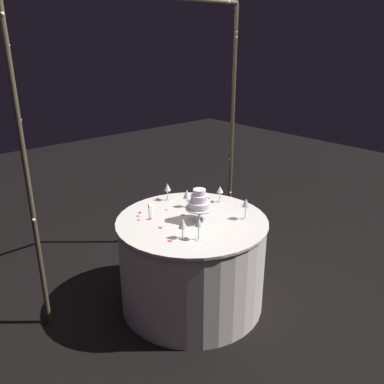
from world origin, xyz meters
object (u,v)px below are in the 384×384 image
object	(u,v)px
tiered_cake	(199,202)
wine_glass_5	(168,188)
wine_glass_3	(187,194)
wine_glass_4	(246,204)
wine_glass_2	(199,223)
decorative_arch	(147,109)
wine_glass_1	(183,224)
wine_glass_0	(220,190)
main_table	(192,262)
cake_knife	(151,210)

from	to	relation	value
tiered_cake	wine_glass_5	size ratio (longest dim) A/B	1.66
wine_glass_3	wine_glass_4	xyz separation A→B (m)	(0.18, -0.49, 0.02)
wine_glass_2	wine_glass_5	distance (m)	0.79
decorative_arch	wine_glass_1	distance (m)	1.04
wine_glass_1	wine_glass_4	xyz separation A→B (m)	(0.58, -0.08, 0.02)
tiered_cake	wine_glass_0	world-z (taller)	tiered_cake
main_table	tiered_cake	size ratio (longest dim) A/B	4.61
cake_knife	wine_glass_0	bearing A→B (deg)	-23.98
tiered_cake	main_table	bearing A→B (deg)	124.48
wine_glass_4	wine_glass_2	bearing A→B (deg)	-178.48
cake_knife	wine_glass_1	bearing A→B (deg)	-102.00
wine_glass_1	cake_knife	world-z (taller)	wine_glass_1
wine_glass_0	wine_glass_5	world-z (taller)	wine_glass_5
wine_glass_1	wine_glass_4	size ratio (longest dim) A/B	0.89
decorative_arch	tiered_cake	world-z (taller)	decorative_arch
wine_glass_0	wine_glass_2	size ratio (longest dim) A/B	0.85
main_table	wine_glass_3	xyz separation A→B (m)	(0.14, 0.22, 0.49)
wine_glass_1	wine_glass_5	size ratio (longest dim) A/B	0.97
wine_glass_1	wine_glass_5	distance (m)	0.73
wine_glass_3	tiered_cake	bearing A→B (deg)	-111.83
wine_glass_1	decorative_arch	bearing A→B (deg)	71.01
decorative_arch	wine_glass_0	size ratio (longest dim) A/B	16.72
tiered_cake	wine_glass_5	bearing A→B (deg)	81.05
wine_glass_0	wine_glass_3	world-z (taller)	wine_glass_3
wine_glass_0	wine_glass_2	world-z (taller)	wine_glass_2
main_table	wine_glass_4	distance (m)	0.66
main_table	wine_glass_5	xyz separation A→B (m)	(0.11, 0.45, 0.50)
wine_glass_4	wine_glass_5	xyz separation A→B (m)	(-0.21, 0.71, -0.01)
wine_glass_0	wine_glass_5	xyz separation A→B (m)	(-0.31, 0.33, 0.01)
wine_glass_4	cake_knife	xyz separation A→B (m)	(-0.46, 0.63, -0.12)
wine_glass_2	wine_glass_0	bearing A→B (deg)	32.89
main_table	wine_glass_1	world-z (taller)	wine_glass_1
main_table	wine_glass_5	size ratio (longest dim) A/B	7.65
decorative_arch	wine_glass_0	xyz separation A→B (m)	(0.43, -0.43, -0.69)
decorative_arch	cake_knife	size ratio (longest dim) A/B	9.45
cake_knife	wine_glass_4	bearing A→B (deg)	-53.84
wine_glass_0	wine_glass_1	distance (m)	0.74
decorative_arch	wine_glass_5	size ratio (longest dim) A/B	15.45
wine_glass_2	wine_glass_5	bearing A→B (deg)	67.79
wine_glass_1	wine_glass_4	distance (m)	0.58
main_table	wine_glass_4	bearing A→B (deg)	-39.34
decorative_arch	wine_glass_2	world-z (taller)	decorative_arch
tiered_cake	wine_glass_1	bearing A→B (deg)	-154.01
wine_glass_1	wine_glass_2	bearing A→B (deg)	-53.53
wine_glass_1	wine_glass_0	bearing A→B (deg)	24.06
wine_glass_0	wine_glass_1	xyz separation A→B (m)	(-0.68, -0.30, 0.00)
wine_glass_4	wine_glass_0	bearing A→B (deg)	75.30
main_table	tiered_cake	distance (m)	0.54
tiered_cake	wine_glass_2	world-z (taller)	tiered_cake
wine_glass_1	cake_knife	xyz separation A→B (m)	(0.12, 0.55, -0.10)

